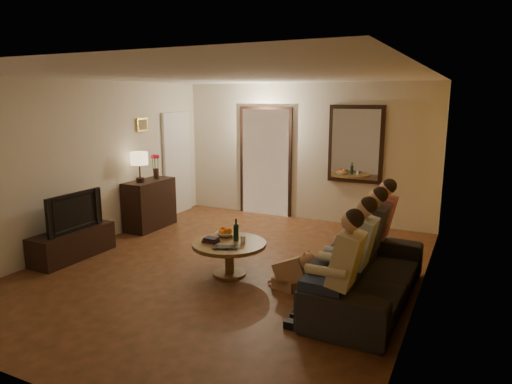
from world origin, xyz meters
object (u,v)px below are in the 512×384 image
at_px(sofa, 369,274).
at_px(tv, 70,211).
at_px(person_a, 339,278).
at_px(wine_bottle, 236,230).
at_px(coffee_table, 229,258).
at_px(dresser, 150,204).
at_px(table_lamp, 140,167).
at_px(tv_stand, 73,244).
at_px(dog, 292,269).
at_px(person_b, 355,259).
at_px(laptop, 225,249).
at_px(person_c, 367,243).
at_px(bowl, 226,234).
at_px(person_d, 377,230).

bearing_deg(sofa, tv, 97.51).
distance_m(person_a, wine_bottle, 1.96).
relative_size(tv, coffee_table, 1.00).
xyz_separation_m(dresser, table_lamp, (0.00, -0.22, 0.71)).
height_order(table_lamp, tv_stand, table_lamp).
height_order(tv, wine_bottle, tv).
bearing_deg(table_lamp, dog, -20.38).
xyz_separation_m(tv_stand, dog, (3.35, 0.31, 0.07)).
relative_size(coffee_table, wine_bottle, 3.17).
bearing_deg(person_a, tv_stand, 173.65).
distance_m(sofa, dog, 0.91).
distance_m(tv_stand, wine_bottle, 2.54).
xyz_separation_m(tv_stand, sofa, (4.24, 0.44, 0.12)).
bearing_deg(person_b, tv, -178.07).
distance_m(dresser, tv_stand, 1.79).
height_order(tv_stand, person_a, person_a).
bearing_deg(person_a, sofa, 83.66).
bearing_deg(person_b, laptop, 179.36).
xyz_separation_m(table_lamp, person_c, (4.14, -0.81, -0.55)).
bearing_deg(dresser, wine_bottle, -26.74).
relative_size(dresser, tv_stand, 0.77).
relative_size(coffee_table, bowl, 3.79).
bearing_deg(tv_stand, dog, 5.27).
bearing_deg(table_lamp, tv_stand, -90.00).
distance_m(tv_stand, person_d, 4.37).
relative_size(table_lamp, bowl, 2.08).
relative_size(tv, person_c, 0.81).
bearing_deg(bowl, tv, -163.50).
relative_size(person_d, bowl, 4.63).
relative_size(tv_stand, person_b, 1.06).
relative_size(person_d, coffee_table, 1.22).
xyz_separation_m(person_a, person_c, (0.00, 1.20, 0.00)).
bearing_deg(wine_bottle, tv_stand, -167.62).
xyz_separation_m(tv, dog, (3.35, 0.31, -0.43)).
height_order(tv_stand, person_d, person_d).
xyz_separation_m(person_c, bowl, (-1.92, -0.08, -0.12)).
relative_size(person_a, coffee_table, 1.22).
distance_m(table_lamp, sofa, 4.46).
bearing_deg(laptop, person_d, 8.16).
height_order(tv, person_b, person_b).
distance_m(dresser, table_lamp, 0.74).
xyz_separation_m(dog, laptop, (-0.85, -0.15, 0.18)).
xyz_separation_m(person_b, wine_bottle, (-1.69, 0.40, 0.01)).
xyz_separation_m(person_d, bowl, (-1.92, -0.68, -0.12)).
xyz_separation_m(table_lamp, sofa, (4.24, -1.11, -0.82)).
bearing_deg(person_b, sofa, 71.57).
bearing_deg(person_c, person_a, -90.00).
relative_size(person_c, laptop, 3.65).
bearing_deg(table_lamp, person_b, -18.83).
relative_size(dresser, coffee_table, 1.01).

